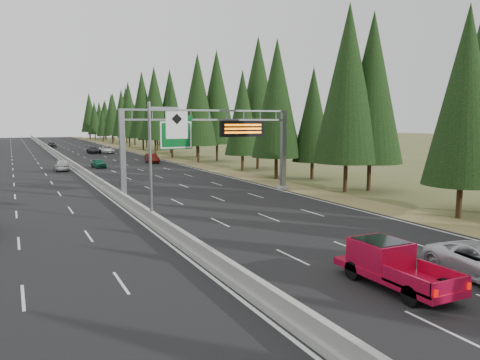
# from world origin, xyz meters

# --- Properties ---
(road) EXTENTS (32.00, 260.00, 0.08)m
(road) POSITION_xyz_m (0.00, 80.00, 0.04)
(road) COLOR black
(road) RESTS_ON ground
(shoulder_right) EXTENTS (3.60, 260.00, 0.06)m
(shoulder_right) POSITION_xyz_m (17.80, 80.00, 0.03)
(shoulder_right) COLOR olive
(shoulder_right) RESTS_ON ground
(median_barrier) EXTENTS (0.70, 260.00, 0.85)m
(median_barrier) POSITION_xyz_m (0.00, 80.00, 0.41)
(median_barrier) COLOR gray
(median_barrier) RESTS_ON road
(sign_gantry) EXTENTS (16.75, 0.98, 7.80)m
(sign_gantry) POSITION_xyz_m (8.92, 34.88, 5.27)
(sign_gantry) COLOR slate
(sign_gantry) RESTS_ON road
(hov_sign_pole) EXTENTS (2.80, 0.50, 8.00)m
(hov_sign_pole) POSITION_xyz_m (0.58, 24.97, 4.72)
(hov_sign_pole) COLOR slate
(hov_sign_pole) RESTS_ON road
(tree_row_right) EXTENTS (11.82, 241.14, 18.90)m
(tree_row_right) POSITION_xyz_m (22.03, 73.84, 9.48)
(tree_row_right) COLOR black
(tree_row_right) RESTS_ON ground
(red_pickup) EXTENTS (1.98, 5.53, 1.80)m
(red_pickup) POSITION_xyz_m (5.64, 9.40, 1.08)
(red_pickup) COLOR black
(red_pickup) RESTS_ON road
(car_ahead_green) EXTENTS (1.92, 3.95, 1.30)m
(car_ahead_green) POSITION_xyz_m (3.32, 65.47, 0.73)
(car_ahead_green) COLOR #166142
(car_ahead_green) RESTS_ON road
(car_ahead_dkred) EXTENTS (1.84, 4.60, 1.49)m
(car_ahead_dkred) POSITION_xyz_m (12.47, 69.77, 0.82)
(car_ahead_dkred) COLOR #52110B
(car_ahead_dkred) RESTS_ON road
(car_ahead_dkgrey) EXTENTS (2.56, 5.27, 1.48)m
(car_ahead_dkgrey) POSITION_xyz_m (7.53, 96.73, 0.82)
(car_ahead_dkgrey) COLOR black
(car_ahead_dkgrey) RESTS_ON road
(car_ahead_white) EXTENTS (2.77, 5.79, 1.59)m
(car_ahead_white) POSITION_xyz_m (10.04, 96.09, 0.88)
(car_ahead_white) COLOR silver
(car_ahead_white) RESTS_ON road
(car_ahead_far) EXTENTS (1.90, 4.54, 1.53)m
(car_ahead_far) POSITION_xyz_m (1.50, 124.58, 0.85)
(car_ahead_far) COLOR black
(car_ahead_far) RESTS_ON road
(car_onc_white) EXTENTS (2.02, 4.59, 1.54)m
(car_onc_white) POSITION_xyz_m (-1.95, 63.23, 0.85)
(car_onc_white) COLOR silver
(car_onc_white) RESTS_ON road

